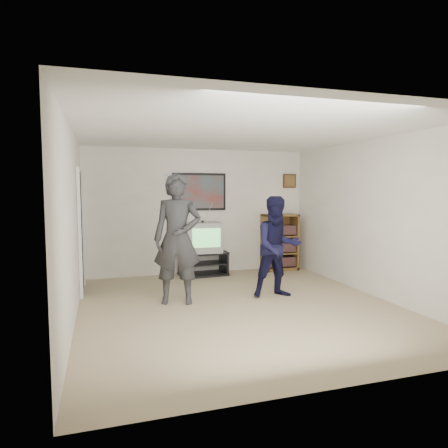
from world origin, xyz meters
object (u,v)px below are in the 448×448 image
media_stand (203,264)px  person_tall (177,239)px  person_short (278,247)px  crt_television (203,237)px  bookshelf (280,242)px

media_stand → person_tall: person_tall is taller
person_short → person_tall: bearing=178.8°
crt_television → person_short: person_short is taller
crt_television → bookshelf: bearing=5.6°
bookshelf → media_stand: bearing=-178.3°
bookshelf → person_tall: size_ratio=0.61×
media_stand → bookshelf: 1.72m
bookshelf → person_tall: 3.11m
crt_television → person_short: size_ratio=0.43×
person_tall → person_short: 1.59m
person_tall → bookshelf: bearing=50.8°
media_stand → bookshelf: bearing=-1.2°
media_stand → person_short: bearing=-71.3°
media_stand → person_short: person_short is taller
bookshelf → person_short: size_ratio=0.74×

